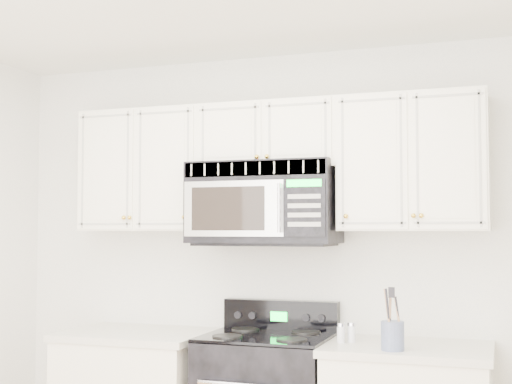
% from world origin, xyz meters
% --- Properties ---
extents(room, '(3.51, 3.51, 2.61)m').
position_xyz_m(room, '(0.00, 0.00, 1.30)').
color(room, '#A2734C').
rests_on(room, ground).
extents(upper_cabinets, '(2.44, 0.37, 0.75)m').
position_xyz_m(upper_cabinets, '(-0.00, 1.58, 1.93)').
color(upper_cabinets, white).
rests_on(upper_cabinets, ground).
extents(microwave, '(0.85, 0.47, 0.47)m').
position_xyz_m(microwave, '(-0.03, 1.53, 1.68)').
color(microwave, black).
rests_on(microwave, ground).
extents(utensil_crock, '(0.12, 0.12, 0.31)m').
position_xyz_m(utensil_crock, '(0.75, 1.24, 1.00)').
color(utensil_crock, slate).
rests_on(utensil_crock, base_cabinet_right).
extents(shaker_salt, '(0.04, 0.04, 0.11)m').
position_xyz_m(shaker_salt, '(0.45, 1.39, 0.97)').
color(shaker_salt, silver).
rests_on(shaker_salt, base_cabinet_right).
extents(shaker_pepper, '(0.04, 0.04, 0.10)m').
position_xyz_m(shaker_pepper, '(0.50, 1.43, 0.97)').
color(shaker_pepper, silver).
rests_on(shaker_pepper, base_cabinet_right).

